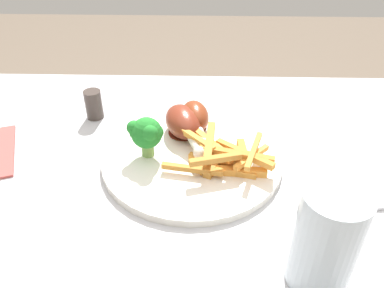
{
  "coord_description": "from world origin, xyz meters",
  "views": [
    {
      "loc": [
        0.04,
        -0.44,
        1.1
      ],
      "look_at": [
        0.02,
        0.04,
        0.76
      ],
      "focal_mm": 36.96,
      "sensor_mm": 36.0,
      "label": 1
    }
  ],
  "objects_px": {
    "chicken_drumstick_near": "(184,123)",
    "pepper_shaker": "(94,104)",
    "water_glass": "(326,240)",
    "dining_table": "(176,232)",
    "dinner_plate": "(192,158)",
    "chicken_drumstick_far": "(195,118)",
    "broccoli_floret_front": "(146,133)",
    "carrot_fries_pile": "(224,156)"
  },
  "relations": [
    {
      "from": "broccoli_floret_front",
      "to": "carrot_fries_pile",
      "type": "height_order",
      "value": "broccoli_floret_front"
    },
    {
      "from": "carrot_fries_pile",
      "to": "water_glass",
      "type": "height_order",
      "value": "water_glass"
    },
    {
      "from": "chicken_drumstick_far",
      "to": "pepper_shaker",
      "type": "xyz_separation_m",
      "value": [
        -0.18,
        0.05,
        -0.01
      ]
    },
    {
      "from": "broccoli_floret_front",
      "to": "chicken_drumstick_far",
      "type": "xyz_separation_m",
      "value": [
        0.07,
        0.07,
        -0.02
      ]
    },
    {
      "from": "dining_table",
      "to": "dinner_plate",
      "type": "xyz_separation_m",
      "value": [
        0.02,
        0.04,
        0.13
      ]
    },
    {
      "from": "chicken_drumstick_far",
      "to": "water_glass",
      "type": "bearing_deg",
      "value": -63.29
    },
    {
      "from": "carrot_fries_pile",
      "to": "pepper_shaker",
      "type": "bearing_deg",
      "value": 146.89
    },
    {
      "from": "dining_table",
      "to": "chicken_drumstick_near",
      "type": "xyz_separation_m",
      "value": [
        0.01,
        0.09,
        0.16
      ]
    },
    {
      "from": "carrot_fries_pile",
      "to": "pepper_shaker",
      "type": "distance_m",
      "value": 0.27
    },
    {
      "from": "chicken_drumstick_far",
      "to": "pepper_shaker",
      "type": "relative_size",
      "value": 2.4
    },
    {
      "from": "dining_table",
      "to": "pepper_shaker",
      "type": "height_order",
      "value": "pepper_shaker"
    },
    {
      "from": "carrot_fries_pile",
      "to": "chicken_drumstick_far",
      "type": "bearing_deg",
      "value": 114.88
    },
    {
      "from": "dining_table",
      "to": "carrot_fries_pile",
      "type": "distance_m",
      "value": 0.17
    },
    {
      "from": "chicken_drumstick_near",
      "to": "water_glass",
      "type": "relative_size",
      "value": 1.12
    },
    {
      "from": "pepper_shaker",
      "to": "chicken_drumstick_near",
      "type": "bearing_deg",
      "value": -22.92
    },
    {
      "from": "dining_table",
      "to": "chicken_drumstick_far",
      "type": "xyz_separation_m",
      "value": [
        0.03,
        0.11,
        0.15
      ]
    },
    {
      "from": "dining_table",
      "to": "chicken_drumstick_far",
      "type": "distance_m",
      "value": 0.19
    },
    {
      "from": "dinner_plate",
      "to": "chicken_drumstick_far",
      "type": "distance_m",
      "value": 0.08
    },
    {
      "from": "dining_table",
      "to": "pepper_shaker",
      "type": "xyz_separation_m",
      "value": [
        -0.15,
        0.16,
        0.15
      ]
    },
    {
      "from": "chicken_drumstick_near",
      "to": "pepper_shaker",
      "type": "distance_m",
      "value": 0.18
    },
    {
      "from": "pepper_shaker",
      "to": "chicken_drumstick_far",
      "type": "bearing_deg",
      "value": -15.98
    },
    {
      "from": "carrot_fries_pile",
      "to": "chicken_drumstick_near",
      "type": "height_order",
      "value": "chicken_drumstick_near"
    },
    {
      "from": "chicken_drumstick_near",
      "to": "chicken_drumstick_far",
      "type": "bearing_deg",
      "value": 41.71
    },
    {
      "from": "broccoli_floret_front",
      "to": "water_glass",
      "type": "height_order",
      "value": "water_glass"
    },
    {
      "from": "dining_table",
      "to": "broccoli_floret_front",
      "type": "xyz_separation_m",
      "value": [
        -0.04,
        0.04,
        0.17
      ]
    },
    {
      "from": "chicken_drumstick_near",
      "to": "water_glass",
      "type": "distance_m",
      "value": 0.3
    },
    {
      "from": "dining_table",
      "to": "broccoli_floret_front",
      "type": "height_order",
      "value": "broccoli_floret_front"
    },
    {
      "from": "water_glass",
      "to": "chicken_drumstick_far",
      "type": "bearing_deg",
      "value": 116.71
    },
    {
      "from": "broccoli_floret_front",
      "to": "chicken_drumstick_far",
      "type": "height_order",
      "value": "broccoli_floret_front"
    },
    {
      "from": "chicken_drumstick_far",
      "to": "water_glass",
      "type": "height_order",
      "value": "water_glass"
    },
    {
      "from": "dining_table",
      "to": "chicken_drumstick_near",
      "type": "height_order",
      "value": "chicken_drumstick_near"
    },
    {
      "from": "chicken_drumstick_far",
      "to": "pepper_shaker",
      "type": "height_order",
      "value": "chicken_drumstick_far"
    },
    {
      "from": "carrot_fries_pile",
      "to": "water_glass",
      "type": "distance_m",
      "value": 0.21
    },
    {
      "from": "chicken_drumstick_near",
      "to": "pepper_shaker",
      "type": "xyz_separation_m",
      "value": [
        -0.16,
        0.07,
        -0.01
      ]
    },
    {
      "from": "dinner_plate",
      "to": "pepper_shaker",
      "type": "relative_size",
      "value": 5.25
    },
    {
      "from": "chicken_drumstick_near",
      "to": "broccoli_floret_front",
      "type": "bearing_deg",
      "value": -133.66
    },
    {
      "from": "chicken_drumstick_near",
      "to": "carrot_fries_pile",
      "type": "bearing_deg",
      "value": -51.22
    },
    {
      "from": "chicken_drumstick_near",
      "to": "pepper_shaker",
      "type": "height_order",
      "value": "chicken_drumstick_near"
    },
    {
      "from": "carrot_fries_pile",
      "to": "chicken_drumstick_far",
      "type": "relative_size",
      "value": 1.29
    },
    {
      "from": "dining_table",
      "to": "dinner_plate",
      "type": "bearing_deg",
      "value": 55.81
    },
    {
      "from": "carrot_fries_pile",
      "to": "chicken_drumstick_near",
      "type": "relative_size",
      "value": 1.16
    },
    {
      "from": "dinner_plate",
      "to": "carrot_fries_pile",
      "type": "xyz_separation_m",
      "value": [
        0.05,
        -0.02,
        0.02
      ]
    }
  ]
}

